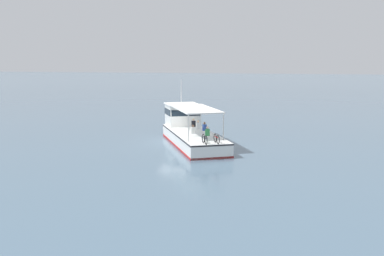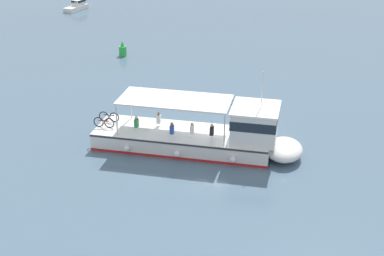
# 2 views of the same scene
# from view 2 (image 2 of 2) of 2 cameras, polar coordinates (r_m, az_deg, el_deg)

# --- Properties ---
(ground_plane) EXTENTS (400.00, 400.00, 0.00)m
(ground_plane) POSITION_cam_2_polar(r_m,az_deg,el_deg) (34.33, 2.76, -1.44)
(ground_plane) COLOR slate
(ferry_main) EXTENTS (8.97, 12.57, 5.32)m
(ferry_main) POSITION_cam_2_polar(r_m,az_deg,el_deg) (32.79, 1.73, -0.77)
(ferry_main) COLOR white
(ferry_main) RESTS_ON ground
(motorboat_far_right) EXTENTS (3.82, 2.26, 1.26)m
(motorboat_far_right) POSITION_cam_2_polar(r_m,az_deg,el_deg) (71.33, -12.02, 12.50)
(motorboat_far_right) COLOR white
(motorboat_far_right) RESTS_ON ground
(channel_buoy) EXTENTS (0.70, 0.70, 1.40)m
(channel_buoy) POSITION_cam_2_polar(r_m,az_deg,el_deg) (51.52, -7.32, 8.18)
(channel_buoy) COLOR green
(channel_buoy) RESTS_ON ground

